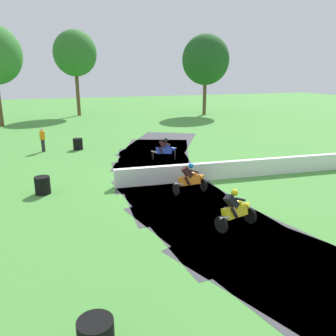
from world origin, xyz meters
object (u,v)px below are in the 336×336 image
motorcycle_lead_blue (165,149)px  motorcycle_trailing_yellow (236,209)px  tire_stack_mid_a (43,185)px  tire_stack_near (78,144)px  track_marshal (43,140)px  motorcycle_chase_orange (191,179)px

motorcycle_lead_blue → motorcycle_trailing_yellow: motorcycle_lead_blue is taller
motorcycle_trailing_yellow → tire_stack_mid_a: size_ratio=2.10×
tire_stack_near → track_marshal: (-2.33, 0.15, 0.42)m
motorcycle_lead_blue → tire_stack_near: (-4.92, 4.78, -0.25)m
motorcycle_lead_blue → motorcycle_trailing_yellow: 9.92m
motorcycle_chase_orange → motorcycle_lead_blue: bearing=82.0°
motorcycle_lead_blue → tire_stack_near: 6.86m
motorcycle_trailing_yellow → track_marshal: (-6.51, 14.82, 0.18)m
motorcycle_lead_blue → tire_stack_mid_a: size_ratio=2.15×
motorcycle_lead_blue → tire_stack_near: size_ratio=2.15×
motorcycle_trailing_yellow → tire_stack_near: 15.25m
motorcycle_chase_orange → motorcycle_trailing_yellow: 3.80m
tire_stack_near → track_marshal: bearing=176.3°
motorcycle_chase_orange → tire_stack_mid_a: bearing=162.0°
tire_stack_mid_a → motorcycle_chase_orange: bearing=-18.0°
motorcycle_chase_orange → tire_stack_mid_a: size_ratio=2.10×
motorcycle_chase_orange → track_marshal: track_marshal is taller
motorcycle_chase_orange → track_marshal: 12.74m
motorcycle_lead_blue → tire_stack_mid_a: bearing=-151.1°
tire_stack_near → tire_stack_mid_a: bearing=-105.0°
motorcycle_lead_blue → motorcycle_chase_orange: bearing=-98.0°
tire_stack_near → tire_stack_mid_a: same height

